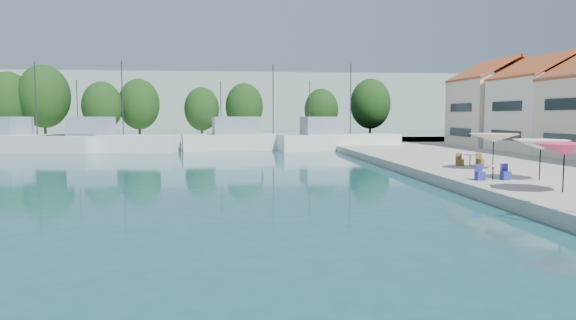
{
  "coord_description": "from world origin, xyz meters",
  "views": [
    {
      "loc": [
        -5.42,
        -3.54,
        3.97
      ],
      "look_at": [
        -2.23,
        26.0,
        1.37
      ],
      "focal_mm": 32.0,
      "sensor_mm": 36.0,
      "label": 1
    }
  ],
  "objects": [
    {
      "name": "tree_01",
      "position": [
        -35.69,
        70.07,
        5.95
      ],
      "size": [
        6.26,
        6.26,
        9.26
      ],
      "color": "#3F2B19",
      "rests_on": "quay_far"
    },
    {
      "name": "cafe_table_02",
      "position": [
        8.0,
        21.62,
        0.89
      ],
      "size": [
        1.82,
        0.7,
        0.76
      ],
      "color": "black",
      "rests_on": "quay_right"
    },
    {
      "name": "tree_05",
      "position": [
        -9.83,
        71.27,
        4.86
      ],
      "size": [
        4.99,
        4.99,
        7.38
      ],
      "color": "#3F2B19",
      "rests_on": "quay_far"
    },
    {
      "name": "trawler_04",
      "position": [
        6.25,
        53.89,
        1.07
      ],
      "size": [
        14.54,
        6.29,
        10.2
      ],
      "rotation": [
        0.0,
        0.0,
        0.19
      ],
      "color": "silver",
      "rests_on": "ground"
    },
    {
      "name": "trawler_02",
      "position": [
        -19.05,
        54.13,
        1.07
      ],
      "size": [
        15.01,
        6.48,
        10.2
      ],
      "rotation": [
        0.0,
        0.0,
        -0.19
      ],
      "color": "white",
      "rests_on": "ground"
    },
    {
      "name": "hill_east",
      "position": [
        40.0,
        180.0,
        6.0
      ],
      "size": [
        140.0,
        40.0,
        12.0
      ],
      "primitive_type": "cube",
      "color": "#9BA99D",
      "rests_on": "ground"
    },
    {
      "name": "cafe_table_03",
      "position": [
        10.28,
        28.97,
        0.89
      ],
      "size": [
        1.82,
        0.7,
        0.76
      ],
      "color": "black",
      "rests_on": "quay_right"
    },
    {
      "name": "umbrella_pink",
      "position": [
        8.91,
        17.25,
        2.51
      ],
      "size": [
        2.9,
        2.9,
        2.16
      ],
      "color": "black",
      "rests_on": "quay_right"
    },
    {
      "name": "building_05",
      "position": [
        24.0,
        42.0,
        5.26
      ],
      "size": [
        8.4,
        8.8,
        9.7
      ],
      "color": "silver",
      "rests_on": "quay_right"
    },
    {
      "name": "umbrella_white",
      "position": [
        10.39,
        21.33,
        2.45
      ],
      "size": [
        2.85,
        2.85,
        2.11
      ],
      "color": "black",
      "rests_on": "quay_right"
    },
    {
      "name": "tree_06",
      "position": [
        -3.74,
        70.89,
        5.21
      ],
      "size": [
        5.39,
        5.39,
        7.98
      ],
      "color": "#3F2B19",
      "rests_on": "quay_far"
    },
    {
      "name": "tree_08",
      "position": [
        14.71,
        70.37,
        5.63
      ],
      "size": [
        5.89,
        5.89,
        8.71
      ],
      "color": "#3F2B19",
      "rests_on": "quay_far"
    },
    {
      "name": "building_06",
      "position": [
        24.0,
        51.0,
        5.5
      ],
      "size": [
        9.0,
        8.8,
        10.2
      ],
      "color": "beige",
      "rests_on": "quay_right"
    },
    {
      "name": "trawler_01",
      "position": [
        -29.07,
        56.3,
        1.07
      ],
      "size": [
        19.25,
        10.53,
        10.2
      ],
      "rotation": [
        0.0,
        0.0,
        -0.32
      ],
      "color": "silver",
      "rests_on": "ground"
    },
    {
      "name": "hill_west",
      "position": [
        -30.0,
        160.0,
        8.0
      ],
      "size": [
        180.0,
        40.0,
        16.0
      ],
      "primitive_type": "cube",
      "color": "#9BA99D",
      "rests_on": "ground"
    },
    {
      "name": "tree_02",
      "position": [
        -31.2,
        70.58,
        6.54
      ],
      "size": [
        6.95,
        6.95,
        10.29
      ],
      "color": "#3F2B19",
      "rests_on": "quay_far"
    },
    {
      "name": "umbrella_cream",
      "position": [
        10.61,
        26.56,
        2.58
      ],
      "size": [
        3.06,
        3.06,
        2.23
      ],
      "color": "black",
      "rests_on": "quay_right"
    },
    {
      "name": "tree_03",
      "position": [
        -23.2,
        69.36,
        5.21
      ],
      "size": [
        5.4,
        5.4,
        7.99
      ],
      "color": "#3F2B19",
      "rests_on": "quay_far"
    },
    {
      "name": "trawler_03",
      "position": [
        -2.9,
        55.71,
        1.07
      ],
      "size": [
        17.74,
        6.79,
        10.2
      ],
      "rotation": [
        0.0,
        0.0,
        0.14
      ],
      "color": "silver",
      "rests_on": "ground"
    },
    {
      "name": "tree_07",
      "position": [
        7.03,
        68.19,
        4.7
      ],
      "size": [
        4.81,
        4.81,
        7.11
      ],
      "color": "#3F2B19",
      "rests_on": "quay_far"
    },
    {
      "name": "quay_far",
      "position": [
        -8.0,
        67.0,
        0.3
      ],
      "size": [
        90.0,
        16.0,
        0.6
      ],
      "primitive_type": "cube",
      "color": "#ADA59D",
      "rests_on": "ground"
    },
    {
      "name": "tree_04",
      "position": [
        -18.63,
        71.54,
        5.52
      ],
      "size": [
        5.76,
        5.76,
        8.53
      ],
      "color": "#3F2B19",
      "rests_on": "quay_far"
    }
  ]
}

